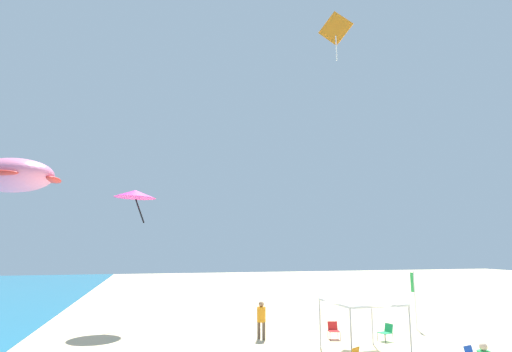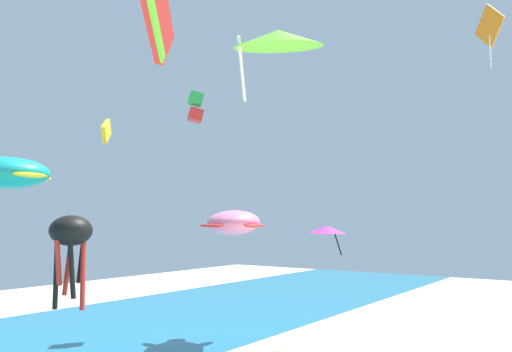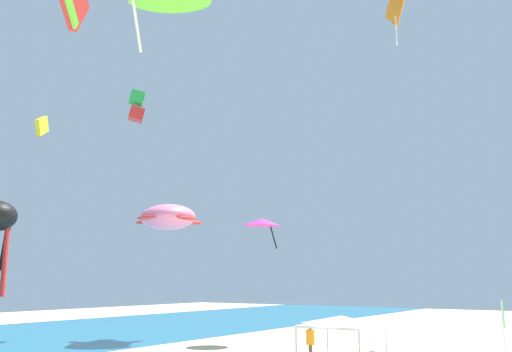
{
  "view_description": "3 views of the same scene",
  "coord_description": "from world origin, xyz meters",
  "views": [
    {
      "loc": [
        -17.8,
        12.19,
        4.56
      ],
      "look_at": [
        -0.33,
        7.77,
        7.72
      ],
      "focal_mm": 28.82,
      "sensor_mm": 36.0,
      "label": 1
    },
    {
      "loc": [
        -22.43,
        -2.97,
        8.39
      ],
      "look_at": [
        -0.33,
        12.64,
        10.91
      ],
      "focal_mm": 35.52,
      "sensor_mm": 36.0,
      "label": 2
    },
    {
      "loc": [
        -22.53,
        -7.41,
        4.05
      ],
      "look_at": [
        -0.33,
        7.44,
        9.05
      ],
      "focal_mm": 39.17,
      "sensor_mm": 36.0,
      "label": 3
    }
  ],
  "objects": [
    {
      "name": "folding_chair_facing_ocean",
      "position": [
        1.42,
        0.61,
        0.47
      ],
      "size": [
        0.67,
        0.75,
        0.82
      ],
      "rotation": [
        0.0,
        0.0,
        3.43
      ],
      "color": "black",
      "rests_on": "ground"
    },
    {
      "name": "kite_turtle_pink",
      "position": [
        6.78,
        19.7,
        8.42
      ],
      "size": [
        6.31,
        6.35,
        1.92
      ],
      "rotation": [
        0.0,
        0.0,
        0.69
      ],
      "color": "pink"
    },
    {
      "name": "folding_chair_left_of_tent",
      "position": [
        2.54,
        2.97,
        0.47
      ],
      "size": [
        0.72,
        0.64,
        0.82
      ],
      "rotation": [
        0.0,
        0.0,
        4.5
      ],
      "color": "black",
      "rests_on": "ground"
    },
    {
      "name": "canopy_tent",
      "position": [
        -0.57,
        2.98,
        2.35
      ],
      "size": [
        3.11,
        2.87,
        2.59
      ],
      "rotation": [
        0.0,
        0.0,
        0.02
      ],
      "color": "#B7B7BC",
      "rests_on": "ground"
    },
    {
      "name": "kite_diamond_orange",
      "position": [
        3.93,
        1.56,
        17.97
      ],
      "size": [
        1.61,
        1.68,
        3.27
      ],
      "rotation": [
        0.0,
        0.0,
        4.01
      ],
      "color": "orange"
    },
    {
      "name": "ground",
      "position": [
        0.0,
        0.0,
        -0.05
      ],
      "size": [
        120.0,
        120.0,
        0.1
      ],
      "primitive_type": "cube",
      "color": "beige"
    },
    {
      "name": "person_kite_handler",
      "position": [
        3.31,
        6.57,
        1.09
      ],
      "size": [
        0.44,
        0.44,
        1.86
      ],
      "rotation": [
        0.0,
        0.0,
        3.74
      ],
      "color": "brown",
      "rests_on": "ground"
    },
    {
      "name": "banner_flag",
      "position": [
        3.57,
        -2.58,
        1.96
      ],
      "size": [
        0.36,
        0.06,
        3.25
      ],
      "color": "silver",
      "rests_on": "ground"
    },
    {
      "name": "kite_delta_magenta",
      "position": [
        9.12,
        13.28,
        7.93
      ],
      "size": [
        3.16,
        3.17,
        2.07
      ],
      "rotation": [
        0.0,
        0.0,
        2.9
      ],
      "color": "#E02D9E"
    }
  ]
}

